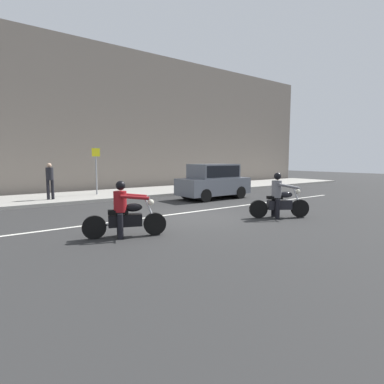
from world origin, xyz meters
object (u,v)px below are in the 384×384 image
motorcycle_with_rider_gray (279,199)px  street_sign_post (96,166)px  pedestrian_bystander (50,178)px  motorcycle_with_rider_crimson (125,214)px  parked_hatchback_slate_gray (213,181)px

motorcycle_with_rider_gray → street_sign_post: (-3.02, 9.74, 1.02)m
motorcycle_with_rider_gray → pedestrian_bystander: size_ratio=1.10×
motorcycle_with_rider_crimson → pedestrian_bystander: (-0.04, 8.24, 0.53)m
motorcycle_with_rider_gray → parked_hatchback_slate_gray: size_ratio=0.50×
motorcycle_with_rider_crimson → street_sign_post: street_sign_post is taller
motorcycle_with_rider_gray → pedestrian_bystander: pedestrian_bystander is taller
street_sign_post → motorcycle_with_rider_gray: bearing=-72.8°
motorcycle_with_rider_gray → parked_hatchback_slate_gray: bearing=73.8°
motorcycle_with_rider_gray → parked_hatchback_slate_gray: parked_hatchback_slate_gray is taller
motorcycle_with_rider_gray → parked_hatchback_slate_gray: (1.55, 5.36, 0.28)m
motorcycle_with_rider_crimson → pedestrian_bystander: size_ratio=1.21×
motorcycle_with_rider_crimson → parked_hatchback_slate_gray: (7.06, 4.63, 0.31)m
parked_hatchback_slate_gray → street_sign_post: size_ratio=1.50×
motorcycle_with_rider_crimson → parked_hatchback_slate_gray: bearing=33.2°
motorcycle_with_rider_crimson → motorcycle_with_rider_gray: motorcycle_with_rider_gray is taller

